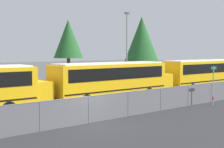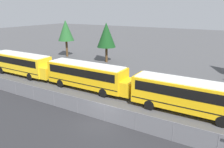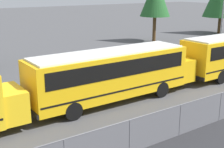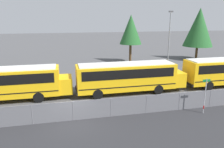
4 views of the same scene
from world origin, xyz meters
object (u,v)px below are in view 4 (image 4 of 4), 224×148
Objects in this scene: school_bus_2 at (128,75)px; school_bus_1 at (6,82)px; light_pole at (169,39)px; street_sign at (205,95)px; tree_2 at (199,27)px; tree_1 at (131,30)px.

school_bus_1 is at bearing 178.28° from school_bus_2.
school_bus_1 is 1.34× the size of light_pole.
street_sign is at bearing -104.77° from light_pole.
tree_2 is (13.53, 21.84, 4.45)m from street_sign.
school_bus_2 is at bearing -137.11° from light_pole.
tree_2 is (13.15, -0.31, 0.28)m from tree_1.
light_pole is at bearing -66.60° from tree_1.
light_pole is at bearing 75.23° from street_sign.
street_sign is 0.37× the size of tree_1.
school_bus_1 is 1.41× the size of tree_1.
school_bus_1 is 18.19m from street_sign.
school_bus_2 is 1.41× the size of tree_1.
light_pole is (20.65, 7.55, 2.85)m from school_bus_1.
light_pole is (8.52, 7.91, 2.85)m from school_bus_2.
school_bus_2 is 24.28m from tree_2.
tree_1 is (17.26, 15.39, 3.86)m from school_bus_1.
light_pole is at bearing 20.08° from school_bus_1.
tree_2 reaches higher than school_bus_1.
tree_1 reaches higher than school_bus_1.
school_bus_2 is at bearing -108.02° from tree_1.
school_bus_1 is at bearing 158.17° from street_sign.
school_bus_2 is 7.97m from street_sign.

